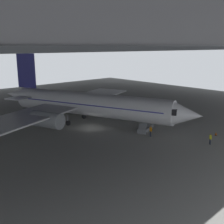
# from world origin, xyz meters

# --- Properties ---
(ground_plane) EXTENTS (110.00, 110.00, 0.00)m
(ground_plane) POSITION_xyz_m (0.00, 0.00, 0.00)
(ground_plane) COLOR gray
(hangar_structure) EXTENTS (121.00, 99.00, 15.16)m
(hangar_structure) POSITION_xyz_m (-0.08, 13.77, 14.53)
(hangar_structure) COLOR #4C4F54
(hangar_structure) RESTS_ON ground_plane
(airplane_main) EXTENTS (38.84, 39.06, 12.48)m
(airplane_main) POSITION_xyz_m (0.89, 2.70, 3.64)
(airplane_main) COLOR white
(airplane_main) RESTS_ON ground_plane
(boarding_stairs) EXTENTS (4.62, 2.84, 4.87)m
(boarding_stairs) POSITION_xyz_m (5.40, -7.52, 0.75)
(boarding_stairs) COLOR slate
(boarding_stairs) RESTS_ON ground_plane
(crew_worker_near_nose) EXTENTS (0.40, 0.44, 1.66)m
(crew_worker_near_nose) POSITION_xyz_m (7.00, -18.28, 0.95)
(crew_worker_near_nose) COLOR #232838
(crew_worker_near_nose) RESTS_ON ground_plane
(crew_worker_by_stairs) EXTENTS (0.26, 0.55, 1.75)m
(crew_worker_by_stairs) POSITION_xyz_m (3.49, -10.13, 1.01)
(crew_worker_by_stairs) COLOR #232838
(crew_worker_by_stairs) RESTS_ON ground_plane
(traffic_cone_orange) EXTENTS (0.36, 0.36, 0.60)m
(traffic_cone_orange) POSITION_xyz_m (11.62, -16.86, 0.29)
(traffic_cone_orange) COLOR black
(traffic_cone_orange) RESTS_ON ground_plane
(baggage_tug) EXTENTS (1.35, 2.24, 0.90)m
(baggage_tug) POSITION_xyz_m (4.83, 11.61, 0.53)
(baggage_tug) COLOR yellow
(baggage_tug) RESTS_ON ground_plane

